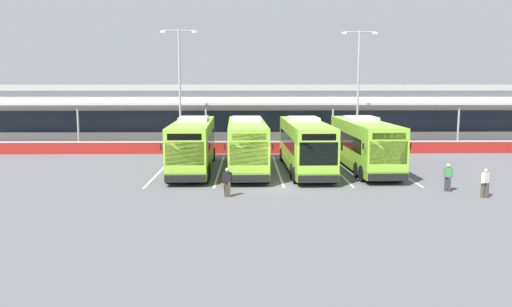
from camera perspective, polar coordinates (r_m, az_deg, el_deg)
name	(u,v)px	position (r m, az deg, el deg)	size (l,w,h in m)	color
ground_plane	(283,186)	(31.10, 3.09, -3.68)	(200.00, 200.00, 0.00)	#56565B
terminal_building	(267,112)	(57.43, 1.19, 4.70)	(70.00, 13.00, 6.00)	beige
red_barrier_wall	(272,147)	(45.30, 1.78, 0.70)	(60.00, 0.40, 1.10)	maroon
coach_bus_leftmost	(193,146)	(36.66, -7.04, 0.87)	(3.08, 12.20, 3.78)	#8CC633
coach_bus_left_centre	(247,146)	(36.38, -1.04, 0.88)	(3.08, 12.20, 3.78)	#8CC633
coach_bus_centre	(305,146)	(36.44, 5.49, 0.85)	(3.08, 12.20, 3.78)	#8CC633
coach_bus_right_centre	(364,145)	(37.64, 11.94, 0.95)	(3.08, 12.20, 3.78)	#8CC633
bay_stripe_far_west	(161,170)	(37.43, -10.53, -1.81)	(0.14, 13.00, 0.01)	silver
bay_stripe_west	(220,170)	(36.97, -4.09, -1.82)	(0.14, 13.00, 0.01)	silver
bay_stripe_mid_west	(278,170)	(36.99, 2.42, -1.80)	(0.14, 13.00, 0.01)	silver
bay_stripe_centre	(335,169)	(37.47, 8.85, -1.76)	(0.14, 13.00, 0.01)	silver
bay_stripe_mid_east	(393,169)	(38.42, 15.04, -1.70)	(0.14, 13.00, 0.01)	silver
pedestrian_with_handbag	(227,182)	(28.09, -3.27, -3.16)	(0.65, 0.35, 1.62)	#4C4238
pedestrian_in_dark_coat	(485,182)	(30.52, 24.23, -2.93)	(0.53, 0.34, 1.62)	#4C4238
pedestrian_child	(448,176)	(31.51, 20.65, -2.41)	(0.54, 0.35, 1.62)	#33333D
lamp_post_west	(180,82)	(47.10, -8.53, 7.89)	(3.24, 0.28, 11.00)	#9E9EA3
lamp_post_centre	(358,82)	(48.74, 11.34, 7.82)	(3.24, 0.28, 11.00)	#9E9EA3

